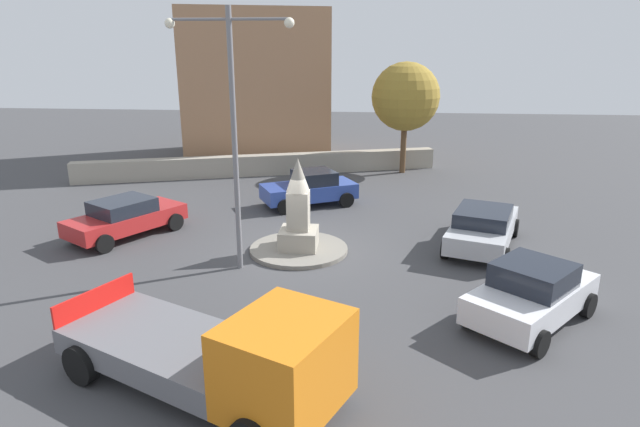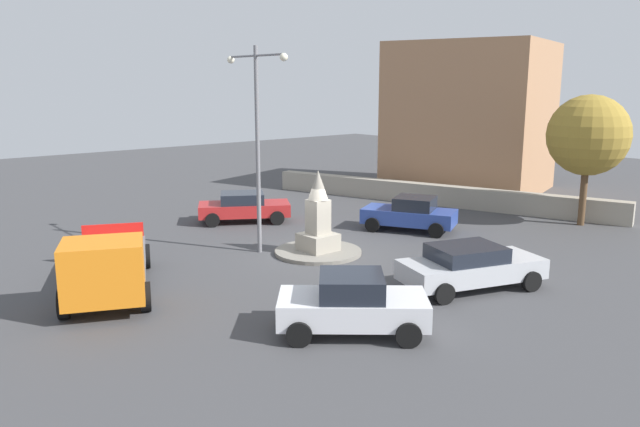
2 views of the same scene
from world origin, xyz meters
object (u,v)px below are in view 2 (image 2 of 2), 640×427
object	(u,v)px
car_white_passing	(352,304)
car_red_approaching	(244,207)
car_blue_far_side	(410,214)
corner_building	(471,118)
car_silver_parked_right	(470,266)
truck_orange_near_island	(107,267)
streetlamp	(257,129)
tree_near_wall	(588,136)
monument	(318,219)

from	to	relation	value
car_white_passing	car_red_approaching	world-z (taller)	car_white_passing
car_blue_far_side	corner_building	size ratio (longest dim) A/B	0.50
car_silver_parked_right	car_red_approaching	distance (m)	12.56
car_blue_far_side	truck_orange_near_island	bearing A→B (deg)	-90.26
car_silver_parked_right	car_red_approaching	xyz separation A→B (m)	(-12.56, -0.10, -0.02)
corner_building	car_white_passing	bearing A→B (deg)	-60.64
car_silver_parked_right	truck_orange_near_island	distance (m)	11.05
streetlamp	car_red_approaching	distance (m)	6.66
car_red_approaching	tree_near_wall	xyz separation A→B (m)	(10.42, 11.29, 3.32)
car_red_approaching	corner_building	bearing A→B (deg)	85.09
streetlamp	tree_near_wall	distance (m)	14.87
streetlamp	tree_near_wall	bearing A→B (deg)	67.68
streetlamp	car_silver_parked_right	world-z (taller)	streetlamp
corner_building	tree_near_wall	size ratio (longest dim) A/B	1.47
truck_orange_near_island	tree_near_wall	world-z (taller)	tree_near_wall
monument	truck_orange_near_island	size ratio (longest dim) A/B	0.48
car_blue_far_side	car_white_passing	world-z (taller)	car_white_passing
corner_building	car_red_approaching	bearing A→B (deg)	-94.91
truck_orange_near_island	tree_near_wall	size ratio (longest dim) A/B	1.09
truck_orange_near_island	car_blue_far_side	bearing A→B (deg)	89.74
streetlamp	car_blue_far_side	size ratio (longest dim) A/B	1.78
car_white_passing	truck_orange_near_island	distance (m)	7.63
car_blue_far_side	corner_building	distance (m)	12.25
car_white_passing	car_red_approaching	xyz separation A→B (m)	(-12.74, 5.12, -0.06)
truck_orange_near_island	tree_near_wall	bearing A→B (deg)	77.87
corner_building	streetlamp	bearing A→B (deg)	-78.89
monument	car_white_passing	xyz separation A→B (m)	(6.35, -4.21, -0.57)
monument	car_silver_parked_right	bearing A→B (deg)	9.25
car_blue_far_side	tree_near_wall	bearing A→B (deg)	57.71
car_silver_parked_right	corner_building	world-z (taller)	corner_building
car_silver_parked_right	car_white_passing	bearing A→B (deg)	-87.96
car_white_passing	car_silver_parked_right	world-z (taller)	car_white_passing
car_white_passing	truck_orange_near_island	bearing A→B (deg)	-150.69
car_red_approaching	tree_near_wall	bearing A→B (deg)	47.30
car_blue_far_side	streetlamp	bearing A→B (deg)	-101.12
monument	corner_building	distance (m)	17.16
car_red_approaching	corner_building	world-z (taller)	corner_building
car_silver_parked_right	tree_near_wall	size ratio (longest dim) A/B	0.83
truck_orange_near_island	car_white_passing	bearing A→B (deg)	29.31
car_blue_far_side	truck_orange_near_island	xyz separation A→B (m)	(-0.06, -13.40, 0.22)
car_blue_far_side	truck_orange_near_island	size ratio (longest dim) A/B	0.67
monument	corner_building	world-z (taller)	corner_building
monument	truck_orange_near_island	world-z (taller)	monument
car_blue_far_side	car_red_approaching	world-z (taller)	car_blue_far_side
car_white_passing	car_red_approaching	distance (m)	13.73
monument	car_white_passing	bearing A→B (deg)	-33.57
monument	car_blue_far_side	distance (m)	5.48
car_red_approaching	tree_near_wall	size ratio (longest dim) A/B	0.76
monument	car_silver_parked_right	distance (m)	6.28
monument	tree_near_wall	world-z (taller)	tree_near_wall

